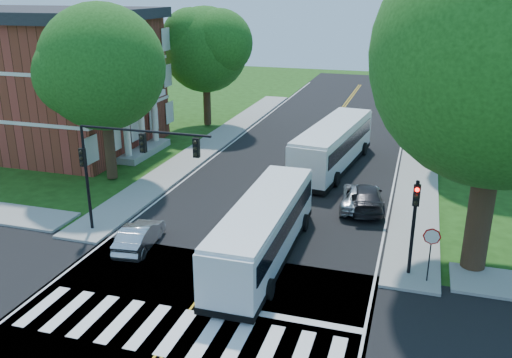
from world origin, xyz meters
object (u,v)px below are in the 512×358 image
at_px(signal_ne, 414,216).
at_px(dark_sedan, 366,197).
at_px(suv, 360,197).
at_px(bus_lead, 264,229).
at_px(hatchback, 139,236).
at_px(signal_nw, 124,157).
at_px(bus_follow, 333,145).

distance_m(signal_ne, dark_sedan, 8.25).
xyz_separation_m(signal_ne, suv, (-3.06, 7.50, -2.30)).
bearing_deg(bus_lead, suv, -115.57).
relative_size(signal_ne, dark_sedan, 0.92).
bearing_deg(bus_lead, hatchback, 6.86).
bearing_deg(hatchback, signal_ne, 177.42).
bearing_deg(dark_sedan, hatchback, 29.98).
bearing_deg(signal_nw, suv, 34.33).
bearing_deg(hatchback, bus_follow, -121.57).
bearing_deg(suv, bus_lead, 60.23).
distance_m(signal_ne, hatchback, 13.18).
bearing_deg(bus_lead, signal_nw, -2.34).
distance_m(hatchback, suv, 13.05).
bearing_deg(bus_follow, bus_lead, 93.67).
height_order(bus_lead, bus_follow, bus_follow).
height_order(signal_ne, dark_sedan, signal_ne).
height_order(bus_lead, hatchback, bus_lead).
relative_size(signal_ne, bus_follow, 0.35).
xyz_separation_m(hatchback, suv, (9.87, 8.55, 0.01)).
height_order(signal_nw, hatchback, signal_nw).
xyz_separation_m(signal_ne, bus_follow, (-5.88, 14.53, -1.27)).
bearing_deg(signal_ne, dark_sedan, 110.33).
xyz_separation_m(bus_lead, suv, (3.67, 7.77, -0.88)).
height_order(signal_nw, dark_sedan, signal_nw).
xyz_separation_m(signal_nw, bus_follow, (8.17, 14.54, -2.69)).
relative_size(signal_nw, bus_follow, 0.57).
distance_m(signal_nw, hatchback, 4.03).
bearing_deg(suv, dark_sedan, 164.77).
bearing_deg(bus_lead, dark_sedan, -117.57).
distance_m(signal_ne, bus_lead, 6.88).
bearing_deg(dark_sedan, suv, -20.60).
xyz_separation_m(signal_nw, dark_sedan, (11.30, 7.45, -3.67)).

